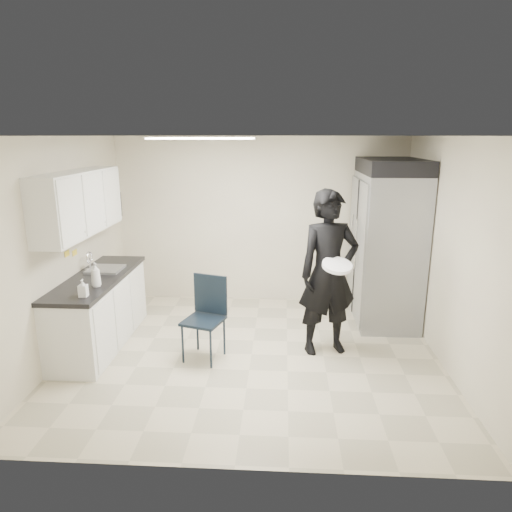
# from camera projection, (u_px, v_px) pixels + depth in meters

# --- Properties ---
(floor) EXTENTS (4.50, 4.50, 0.00)m
(floor) POSITION_uv_depth(u_px,v_px,m) (252.00, 354.00, 5.60)
(floor) COLOR #BBB093
(floor) RESTS_ON ground
(ceiling) EXTENTS (4.50, 4.50, 0.00)m
(ceiling) POSITION_uv_depth(u_px,v_px,m) (251.00, 136.00, 4.93)
(ceiling) COLOR white
(ceiling) RESTS_ON back_wall
(back_wall) EXTENTS (4.50, 0.00, 4.50)m
(back_wall) POSITION_uv_depth(u_px,v_px,m) (260.00, 221.00, 7.20)
(back_wall) COLOR beige
(back_wall) RESTS_ON floor
(left_wall) EXTENTS (0.00, 4.00, 4.00)m
(left_wall) POSITION_uv_depth(u_px,v_px,m) (62.00, 249.00, 5.40)
(left_wall) COLOR beige
(left_wall) RESTS_ON floor
(right_wall) EXTENTS (0.00, 4.00, 4.00)m
(right_wall) POSITION_uv_depth(u_px,v_px,m) (450.00, 255.00, 5.14)
(right_wall) COLOR beige
(right_wall) RESTS_ON floor
(ceiling_panel) EXTENTS (1.20, 0.60, 0.02)m
(ceiling_panel) POSITION_uv_depth(u_px,v_px,m) (202.00, 138.00, 5.36)
(ceiling_panel) COLOR white
(ceiling_panel) RESTS_ON ceiling
(lower_counter) EXTENTS (0.60, 1.90, 0.86)m
(lower_counter) POSITION_uv_depth(u_px,v_px,m) (100.00, 312.00, 5.80)
(lower_counter) COLOR silver
(lower_counter) RESTS_ON floor
(countertop) EXTENTS (0.64, 1.95, 0.05)m
(countertop) POSITION_uv_depth(u_px,v_px,m) (97.00, 278.00, 5.68)
(countertop) COLOR black
(countertop) RESTS_ON lower_counter
(sink) EXTENTS (0.42, 0.40, 0.14)m
(sink) POSITION_uv_depth(u_px,v_px,m) (106.00, 273.00, 5.92)
(sink) COLOR gray
(sink) RESTS_ON countertop
(faucet) EXTENTS (0.02, 0.02, 0.24)m
(faucet) POSITION_uv_depth(u_px,v_px,m) (90.00, 262.00, 5.90)
(faucet) COLOR silver
(faucet) RESTS_ON countertop
(upper_cabinets) EXTENTS (0.35, 1.80, 0.75)m
(upper_cabinets) POSITION_uv_depth(u_px,v_px,m) (79.00, 203.00, 5.45)
(upper_cabinets) COLOR silver
(upper_cabinets) RESTS_ON left_wall
(towel_dispenser) EXTENTS (0.22, 0.30, 0.35)m
(towel_dispenser) POSITION_uv_depth(u_px,v_px,m) (111.00, 205.00, 6.61)
(towel_dispenser) COLOR black
(towel_dispenser) RESTS_ON left_wall
(notice_sticker_left) EXTENTS (0.00, 0.12, 0.07)m
(notice_sticker_left) POSITION_uv_depth(u_px,v_px,m) (67.00, 254.00, 5.51)
(notice_sticker_left) COLOR yellow
(notice_sticker_left) RESTS_ON left_wall
(notice_sticker_right) EXTENTS (0.00, 0.12, 0.07)m
(notice_sticker_right) POSITION_uv_depth(u_px,v_px,m) (75.00, 253.00, 5.72)
(notice_sticker_right) COLOR yellow
(notice_sticker_right) RESTS_ON left_wall
(commercial_fridge) EXTENTS (0.80, 1.35, 2.10)m
(commercial_fridge) POSITION_uv_depth(u_px,v_px,m) (386.00, 249.00, 6.46)
(commercial_fridge) COLOR gray
(commercial_fridge) RESTS_ON floor
(fridge_compressor) EXTENTS (0.80, 1.35, 0.20)m
(fridge_compressor) POSITION_uv_depth(u_px,v_px,m) (392.00, 166.00, 6.16)
(fridge_compressor) COLOR black
(fridge_compressor) RESTS_ON commercial_fridge
(folding_chair) EXTENTS (0.54, 0.54, 0.97)m
(folding_chair) POSITION_uv_depth(u_px,v_px,m) (203.00, 321.00, 5.38)
(folding_chair) COLOR black
(folding_chair) RESTS_ON floor
(man_tuxedo) EXTENTS (0.84, 0.68, 2.01)m
(man_tuxedo) POSITION_uv_depth(u_px,v_px,m) (328.00, 273.00, 5.46)
(man_tuxedo) COLOR black
(man_tuxedo) RESTS_ON floor
(bucket_lid) EXTENTS (0.42, 0.42, 0.04)m
(bucket_lid) POSITION_uv_depth(u_px,v_px,m) (337.00, 266.00, 5.18)
(bucket_lid) COLOR white
(bucket_lid) RESTS_ON man_tuxedo
(soap_bottle_a) EXTENTS (0.16, 0.16, 0.28)m
(soap_bottle_a) POSITION_uv_depth(u_px,v_px,m) (96.00, 275.00, 5.25)
(soap_bottle_a) COLOR silver
(soap_bottle_a) RESTS_ON countertop
(soap_bottle_b) EXTENTS (0.09, 0.10, 0.20)m
(soap_bottle_b) POSITION_uv_depth(u_px,v_px,m) (83.00, 288.00, 4.93)
(soap_bottle_b) COLOR silver
(soap_bottle_b) RESTS_ON countertop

